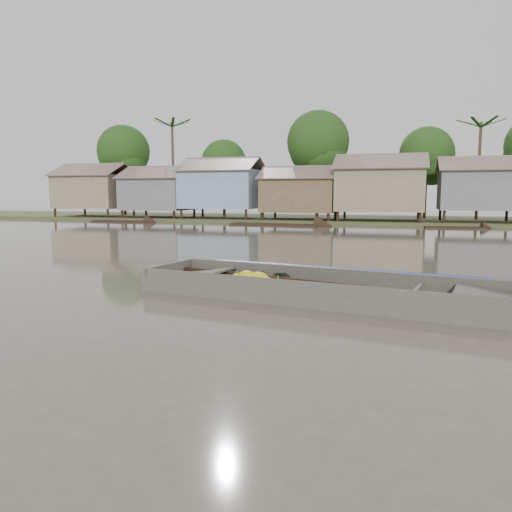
# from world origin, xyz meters

# --- Properties ---
(ground) EXTENTS (120.00, 120.00, 0.00)m
(ground) POSITION_xyz_m (0.00, 0.00, 0.00)
(ground) COLOR #4F463C
(ground) RESTS_ON ground
(riverbank) EXTENTS (120.00, 12.47, 10.22)m
(riverbank) POSITION_xyz_m (3.03, 31.86, 3.07)
(riverbank) COLOR #384723
(riverbank) RESTS_ON ground
(banana_boat) EXTENTS (5.47, 2.73, 0.73)m
(banana_boat) POSITION_xyz_m (0.81, 0.67, 0.14)
(banana_boat) COLOR black
(banana_boat) RESTS_ON ground
(viewer_boat) EXTENTS (8.89, 3.70, 0.69)m
(viewer_boat) POSITION_xyz_m (2.57, 0.52, 0.08)
(viewer_boat) COLOR #3D3834
(viewer_boat) RESTS_ON ground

